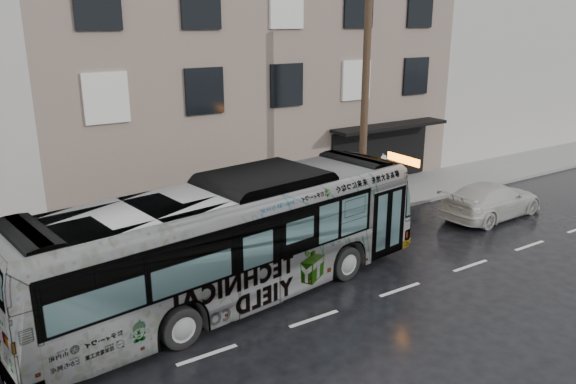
# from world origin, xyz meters

# --- Properties ---
(ground) EXTENTS (120.00, 120.00, 0.00)m
(ground) POSITION_xyz_m (0.00, 0.00, 0.00)
(ground) COLOR black
(ground) RESTS_ON ground
(sidewalk) EXTENTS (90.00, 3.60, 0.15)m
(sidewalk) POSITION_xyz_m (0.00, 4.90, 0.07)
(sidewalk) COLOR gray
(sidewalk) RESTS_ON ground
(building_taupe) EXTENTS (20.00, 12.00, 11.00)m
(building_taupe) POSITION_xyz_m (5.00, 12.70, 5.50)
(building_taupe) COLOR #7B6A5F
(building_taupe) RESTS_ON ground
(building_filler) EXTENTS (18.00, 12.00, 12.00)m
(building_filler) POSITION_xyz_m (24.00, 12.70, 6.00)
(building_filler) COLOR #B0ACA6
(building_filler) RESTS_ON ground
(utility_pole_front) EXTENTS (0.30, 0.30, 9.00)m
(utility_pole_front) POSITION_xyz_m (6.50, 3.30, 4.65)
(utility_pole_front) COLOR #4C3926
(utility_pole_front) RESTS_ON sidewalk
(sign_post) EXTENTS (0.06, 0.06, 2.40)m
(sign_post) POSITION_xyz_m (7.60, 3.30, 1.35)
(sign_post) COLOR slate
(sign_post) RESTS_ON sidewalk
(bus) EXTENTS (13.19, 4.76, 3.59)m
(bus) POSITION_xyz_m (-1.30, -0.17, 1.80)
(bus) COLOR #B2B2B2
(bus) RESTS_ON ground
(white_sedan) EXTENTS (5.14, 2.36, 1.46)m
(white_sedan) POSITION_xyz_m (11.02, 0.35, 0.73)
(white_sedan) COLOR beige
(white_sedan) RESTS_ON ground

